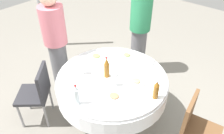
# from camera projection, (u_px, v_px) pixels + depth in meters

# --- Properties ---
(ground_plane) EXTENTS (10.00, 10.00, 0.00)m
(ground_plane) POSITION_uv_depth(u_px,v_px,m) (112.00, 116.00, 3.24)
(ground_plane) COLOR gray
(dining_table) EXTENTS (1.44, 1.44, 0.74)m
(dining_table) POSITION_uv_depth(u_px,v_px,m) (112.00, 85.00, 2.88)
(dining_table) COLOR white
(dining_table) RESTS_ON ground_plane
(bottle_clear_rear) EXTENTS (0.06, 0.06, 0.27)m
(bottle_clear_rear) POSITION_uv_depth(u_px,v_px,m) (77.00, 95.00, 2.36)
(bottle_clear_rear) COLOR silver
(bottle_clear_rear) RESTS_ON dining_table
(bottle_amber_north) EXTENTS (0.07, 0.07, 0.29)m
(bottle_amber_north) POSITION_uv_depth(u_px,v_px,m) (107.00, 68.00, 2.72)
(bottle_amber_north) COLOR #8C5619
(bottle_amber_north) RESTS_ON dining_table
(bottle_amber_mid) EXTENTS (0.06, 0.06, 0.25)m
(bottle_amber_mid) POSITION_uv_depth(u_px,v_px,m) (156.00, 90.00, 2.43)
(bottle_amber_mid) COLOR #8C5619
(bottle_amber_mid) RESTS_ON dining_table
(wine_glass_inner) EXTENTS (0.06, 0.06, 0.16)m
(wine_glass_inner) POSITION_uv_depth(u_px,v_px,m) (114.00, 78.00, 2.60)
(wine_glass_inner) COLOR white
(wine_glass_inner) RESTS_ON dining_table
(wine_glass_west) EXTENTS (0.06, 0.06, 0.16)m
(wine_glass_west) POSITION_uv_depth(u_px,v_px,m) (82.00, 67.00, 2.78)
(wine_glass_west) COLOR white
(wine_glass_west) RESTS_ON dining_table
(plate_left) EXTENTS (0.24, 0.24, 0.04)m
(plate_left) POSITION_uv_depth(u_px,v_px,m) (136.00, 81.00, 2.71)
(plate_left) COLOR white
(plate_left) RESTS_ON dining_table
(plate_near) EXTENTS (0.26, 0.26, 0.04)m
(plate_near) POSITION_uv_depth(u_px,v_px,m) (96.00, 56.00, 3.14)
(plate_near) COLOR white
(plate_near) RESTS_ON dining_table
(plate_front) EXTENTS (0.26, 0.26, 0.04)m
(plate_front) POSITION_uv_depth(u_px,v_px,m) (114.00, 97.00, 2.50)
(plate_front) COLOR white
(plate_front) RESTS_ON dining_table
(plate_east) EXTENTS (0.23, 0.23, 0.04)m
(plate_east) POSITION_uv_depth(u_px,v_px,m) (127.00, 56.00, 3.16)
(plate_east) COLOR white
(plate_east) RESTS_ON dining_table
(fork_north) EXTENTS (0.04, 0.18, 0.00)m
(fork_north) POSITION_uv_depth(u_px,v_px,m) (83.00, 87.00, 2.64)
(fork_north) COLOR silver
(fork_north) RESTS_ON dining_table
(fork_mid) EXTENTS (0.05, 0.18, 0.00)m
(fork_mid) POSITION_uv_depth(u_px,v_px,m) (74.00, 65.00, 2.99)
(fork_mid) COLOR silver
(fork_mid) RESTS_ON dining_table
(folded_napkin) EXTENTS (0.22, 0.22, 0.02)m
(folded_napkin) POSITION_uv_depth(u_px,v_px,m) (147.00, 62.00, 3.03)
(folded_napkin) COLOR white
(folded_napkin) RESTS_ON dining_table
(person_rear) EXTENTS (0.34, 0.34, 1.66)m
(person_rear) POSITION_uv_depth(u_px,v_px,m) (56.00, 43.00, 3.20)
(person_rear) COLOR slate
(person_rear) RESTS_ON ground_plane
(person_north) EXTENTS (0.34, 0.34, 1.61)m
(person_north) POSITION_uv_depth(u_px,v_px,m) (140.00, 29.00, 3.63)
(person_north) COLOR slate
(person_north) RESTS_ON ground_plane
(chair_right) EXTENTS (0.45, 0.45, 0.87)m
(chair_right) POSITION_uv_depth(u_px,v_px,m) (195.00, 126.00, 2.46)
(chair_right) COLOR brown
(chair_right) RESTS_ON ground_plane
(chair_outer) EXTENTS (0.56, 0.56, 0.87)m
(chair_outer) POSITION_uv_depth(u_px,v_px,m) (38.00, 91.00, 2.91)
(chair_outer) COLOR #2D2D33
(chair_outer) RESTS_ON ground_plane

